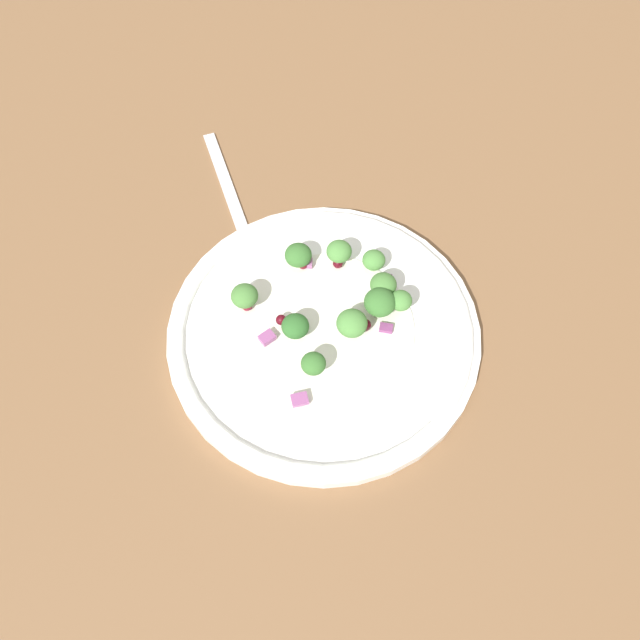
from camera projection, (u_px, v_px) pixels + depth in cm
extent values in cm
cube|color=brown|center=(319.00, 361.00, 58.98)|extent=(180.00, 180.00, 2.00)
cylinder|color=white|center=(320.00, 332.00, 58.67)|extent=(27.82, 27.82, 1.20)
torus|color=white|center=(320.00, 328.00, 58.16)|extent=(26.60, 26.60, 1.00)
cylinder|color=white|center=(320.00, 328.00, 58.07)|extent=(16.14, 16.14, 0.20)
cylinder|color=#8EB77A|center=(296.00, 332.00, 57.19)|extent=(0.90, 0.90, 0.90)
ellipsoid|color=#2D6028|center=(295.00, 326.00, 56.26)|extent=(2.41, 2.41, 1.81)
cylinder|color=#9EC684|center=(373.00, 266.00, 60.91)|extent=(0.80, 0.80, 0.80)
ellipsoid|color=#4C843D|center=(374.00, 260.00, 60.08)|extent=(2.13, 2.13, 1.60)
cylinder|color=#ADD18E|center=(246.00, 302.00, 58.44)|extent=(0.91, 0.91, 0.91)
ellipsoid|color=#477A38|center=(245.00, 296.00, 57.50)|extent=(2.42, 2.42, 1.81)
cylinder|color=#8EB77A|center=(341.00, 258.00, 60.87)|extent=(0.88, 0.88, 0.88)
ellipsoid|color=#4C843D|center=(341.00, 252.00, 59.96)|extent=(2.34, 2.34, 1.76)
cylinder|color=#9EC684|center=(379.00, 310.00, 58.00)|extent=(1.05, 1.05, 1.05)
ellipsoid|color=#386B2D|center=(380.00, 302.00, 56.91)|extent=(2.79, 2.79, 2.10)
cylinder|color=#ADD18E|center=(318.00, 369.00, 54.95)|extent=(0.79, 0.79, 0.79)
ellipsoid|color=#386B2D|center=(318.00, 364.00, 54.13)|extent=(2.11, 2.11, 1.58)
cylinder|color=#8EB77A|center=(351.00, 330.00, 56.89)|extent=(1.01, 1.01, 1.01)
ellipsoid|color=#4C843D|center=(352.00, 323.00, 55.85)|extent=(2.68, 2.68, 2.01)
cylinder|color=#9EC684|center=(400.00, 306.00, 57.98)|extent=(0.76, 0.76, 0.76)
ellipsoid|color=#4C843D|center=(401.00, 300.00, 57.19)|extent=(2.01, 2.01, 1.51)
cylinder|color=#9EC684|center=(382.00, 291.00, 58.97)|extent=(0.90, 0.90, 0.90)
ellipsoid|color=#477A38|center=(383.00, 285.00, 58.04)|extent=(2.39, 2.39, 1.79)
cylinder|color=#ADD18E|center=(299.00, 262.00, 61.15)|extent=(0.94, 0.94, 0.94)
ellipsoid|color=#386B2D|center=(298.00, 255.00, 60.17)|extent=(2.51, 2.51, 1.88)
sphere|color=maroon|center=(303.00, 264.00, 60.79)|extent=(0.96, 0.96, 0.96)
sphere|color=#4C0A14|center=(365.00, 325.00, 57.45)|extent=(0.99, 0.99, 0.99)
sphere|color=#4C0A14|center=(396.00, 299.00, 58.90)|extent=(0.80, 0.80, 0.80)
sphere|color=#4C0A14|center=(334.00, 263.00, 60.89)|extent=(0.95, 0.95, 0.95)
sphere|color=maroon|center=(247.00, 306.00, 58.52)|extent=(0.97, 0.97, 0.97)
sphere|color=#4C0A14|center=(309.00, 360.00, 55.74)|extent=(0.87, 0.87, 0.87)
sphere|color=#4C0A14|center=(281.00, 320.00, 57.40)|extent=(0.95, 0.95, 0.95)
cube|color=#934C84|center=(300.00, 399.00, 54.02)|extent=(1.53, 1.69, 0.43)
cube|color=#934C84|center=(267.00, 339.00, 56.97)|extent=(1.66, 1.63, 0.52)
cube|color=#843D75|center=(386.00, 328.00, 57.73)|extent=(0.82, 1.17, 0.48)
cube|color=#934C84|center=(387.00, 292.00, 59.42)|extent=(1.62, 1.67, 0.45)
cube|color=#A35B93|center=(307.00, 263.00, 60.93)|extent=(1.02, 1.14, 0.57)
cube|color=#843D75|center=(387.00, 281.00, 60.13)|extent=(1.29, 0.84, 0.40)
cube|color=silver|center=(226.00, 183.00, 67.97)|extent=(13.55, 8.62, 0.50)
cube|color=silver|center=(251.00, 252.00, 63.54)|extent=(4.32, 3.89, 0.50)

